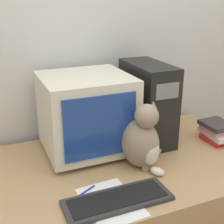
{
  "coord_description": "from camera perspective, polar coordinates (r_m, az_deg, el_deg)",
  "views": [
    {
      "loc": [
        -0.56,
        -0.84,
        1.54
      ],
      "look_at": [
        0.01,
        0.51,
        0.99
      ],
      "focal_mm": 50.0,
      "sensor_mm": 36.0,
      "label": 1
    }
  ],
  "objects": [
    {
      "name": "wall_back",
      "position": [
        1.89,
        -5.37,
        11.76
      ],
      "size": [
        7.0,
        0.05,
        2.5
      ],
      "color": "silver",
      "rests_on": "ground_plane"
    },
    {
      "name": "pen",
      "position": [
        1.4,
        -5.3,
        -14.57
      ],
      "size": [
        0.13,
        0.08,
        0.01
      ],
      "color": "navy",
      "rests_on": "desk"
    },
    {
      "name": "computer_tower",
      "position": [
        1.8,
        6.47,
        1.69
      ],
      "size": [
        0.19,
        0.4,
        0.46
      ],
      "color": "black",
      "rests_on": "desk"
    },
    {
      "name": "paper_sheet",
      "position": [
        1.35,
        -0.27,
        -16.11
      ],
      "size": [
        0.23,
        0.31,
        0.0
      ],
      "color": "white",
      "rests_on": "desk"
    },
    {
      "name": "book_stack",
      "position": [
        1.92,
        18.56,
        -3.4
      ],
      "size": [
        0.15,
        0.22,
        0.12
      ],
      "color": "red",
      "rests_on": "desk"
    },
    {
      "name": "crt_monitor",
      "position": [
        1.66,
        -4.72,
        -0.23
      ],
      "size": [
        0.45,
        0.44,
        0.42
      ],
      "color": "beige",
      "rests_on": "desk"
    },
    {
      "name": "desk",
      "position": [
        1.83,
        0.71,
        -19.33
      ],
      "size": [
        1.57,
        0.87,
        0.73
      ],
      "color": "tan",
      "rests_on": "ground_plane"
    },
    {
      "name": "keyboard",
      "position": [
        1.35,
        1.03,
        -15.77
      ],
      "size": [
        0.46,
        0.17,
        0.02
      ],
      "color": "#2D2D2D",
      "rests_on": "desk"
    },
    {
      "name": "cat",
      "position": [
        1.53,
        5.54,
        -5.23
      ],
      "size": [
        0.29,
        0.28,
        0.34
      ],
      "rotation": [
        0.0,
        0.0,
        0.32
      ],
      "color": "gray",
      "rests_on": "desk"
    }
  ]
}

